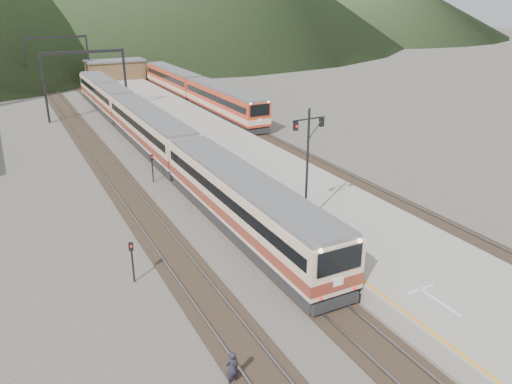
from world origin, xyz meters
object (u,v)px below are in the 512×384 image
second_train (196,91)px  worker (232,368)px  main_train (150,129)px  signal_mast (308,155)px

second_train → worker: size_ratio=24.87×
second_train → main_train: bearing=-122.6°
second_train → worker: 53.12m
signal_mast → worker: (-9.16, -9.26, -4.54)m
main_train → signal_mast: (2.95, -22.81, 3.26)m
signal_mast → worker: 13.79m
worker → main_train: bearing=-101.3°
signal_mast → worker: bearing=-134.7°
main_train → signal_mast: signal_mast is taller
main_train → worker: size_ratio=40.30×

